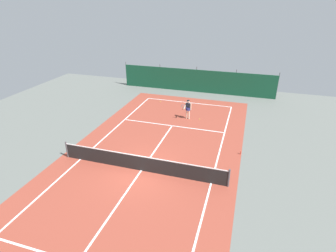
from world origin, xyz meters
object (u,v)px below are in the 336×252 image
(tennis_net, at_px, (141,163))
(tennis_ball_near_player, at_px, (160,101))
(tennis_ball_midcourt, at_px, (200,119))
(water_bottle, at_px, (241,153))
(tennis_player, at_px, (188,108))

(tennis_net, xyz_separation_m, tennis_ball_near_player, (-2.65, 11.34, -0.48))
(tennis_ball_midcourt, xyz_separation_m, water_bottle, (3.61, -4.69, 0.09))
(tennis_net, relative_size, water_bottle, 42.17)
(tennis_player, relative_size, water_bottle, 6.83)
(tennis_ball_near_player, relative_size, tennis_ball_midcourt, 1.00)
(tennis_net, height_order, water_bottle, tennis_net)
(tennis_ball_midcourt, bearing_deg, tennis_ball_near_player, 145.84)
(tennis_player, bearing_deg, water_bottle, 144.41)
(tennis_net, bearing_deg, tennis_ball_near_player, 103.15)
(tennis_net, bearing_deg, tennis_player, 84.04)
(tennis_ball_midcourt, bearing_deg, water_bottle, -52.42)
(tennis_net, xyz_separation_m, tennis_player, (0.85, 8.12, 0.45))
(tennis_net, bearing_deg, water_bottle, 33.41)
(tennis_ball_midcourt, bearing_deg, tennis_net, -102.52)
(tennis_net, distance_m, tennis_player, 8.18)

